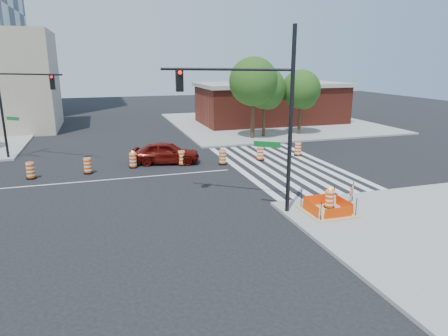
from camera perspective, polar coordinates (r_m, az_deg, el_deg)
The scene contains 21 objects.
ground at distance 25.25m, azimuth -14.77°, elevation -1.51°, with size 120.00×120.00×0.00m, color black.
sidewalk_ne at distance 46.77m, azimuth 6.67°, elevation 6.45°, with size 22.00×22.00×0.15m, color gray.
crosswalk_east at distance 27.85m, azimuth 8.30°, elevation 0.38°, with size 6.75×13.50×0.01m.
lane_centerline at distance 25.25m, azimuth -14.77°, elevation -1.50°, with size 14.00×0.12×0.01m, color silver.
excavation_pit at distance 19.36m, azimuth 14.54°, elevation -5.88°, with size 2.20×2.20×0.90m.
brick_storefront at distance 46.49m, azimuth 6.75°, elevation 9.18°, with size 16.50×8.50×4.60m.
red_coupe at distance 28.26m, azimuth -8.29°, elevation 2.23°, with size 1.86×4.61×1.57m, color #5B0C07.
signal_pole_se at distance 18.29m, azimuth 4.15°, elevation 9.14°, with size 5.26×3.72×8.34m.
signal_pole_nw at distance 31.49m, azimuth -27.53°, elevation 9.28°, with size 4.65×3.73×7.70m.
pit_drum at distance 19.74m, azimuth 14.84°, elevation -4.38°, with size 0.53×0.53×1.04m.
barricade at distance 20.74m, azimuth 17.78°, elevation -3.33°, with size 0.62×0.63×0.99m.
tree_north_c at distance 36.36m, azimuth 4.27°, elevation 11.81°, with size 4.34×4.34×7.38m.
tree_north_d at distance 37.34m, azimuth 5.86°, elevation 10.95°, with size 3.82×3.82×6.50m.
tree_north_e at distance 39.06m, azimuth 10.96°, elevation 10.67°, with size 3.66×3.66×6.23m.
median_drum_2 at distance 27.04m, azimuth -25.90°, elevation -0.41°, with size 0.60×0.60×1.02m.
median_drum_3 at distance 26.90m, azimuth -18.88°, elevation 0.24°, with size 0.60×0.60×1.02m.
median_drum_4 at distance 27.55m, azimuth -12.87°, elevation 1.03°, with size 0.60×0.60×1.18m.
median_drum_5 at distance 27.62m, azimuth -6.07°, elevation 1.35°, with size 0.60×0.60×1.02m.
median_drum_6 at distance 27.70m, azimuth -0.20°, elevation 1.48°, with size 0.60×0.60×1.02m.
median_drum_7 at distance 29.01m, azimuth 5.21°, elevation 2.03°, with size 0.60×0.60×1.02m.
median_drum_8 at distance 30.79m, azimuth 10.53°, elevation 2.60°, with size 0.60×0.60×1.02m.
Camera 1 is at (-0.82, -24.26, 6.97)m, focal length 32.00 mm.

